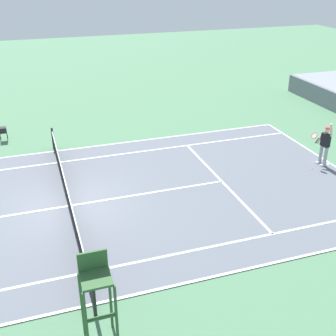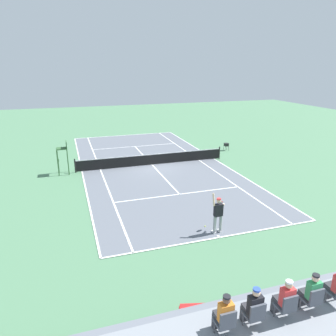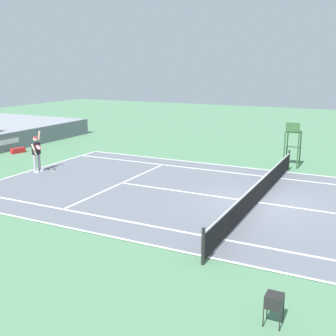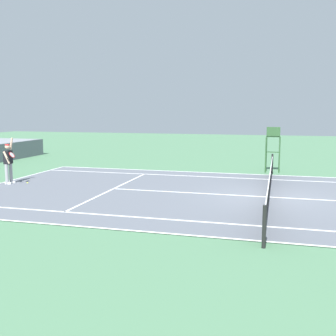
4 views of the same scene
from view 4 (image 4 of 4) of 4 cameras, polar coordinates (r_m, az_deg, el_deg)
ground_plane at (r=16.07m, az=14.00°, el=-4.05°), size 80.00×80.00×0.00m
court at (r=16.07m, az=14.00°, el=-4.01°), size 11.08×23.88×0.03m
net at (r=15.97m, az=14.06°, el=-2.22°), size 11.98×0.10×1.07m
tennis_player at (r=19.65m, az=-21.46°, el=0.76°), size 0.76×0.66×2.08m
tennis_ball at (r=19.62m, az=-19.11°, el=-1.97°), size 0.07×0.07×0.07m
umpire_chair at (r=22.49m, az=14.52°, el=3.37°), size 0.77×0.77×2.44m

